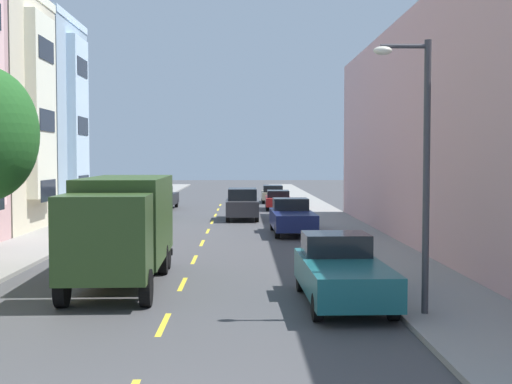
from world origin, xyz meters
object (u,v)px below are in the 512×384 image
object	(u,v)px
parked_suv_forest	(146,203)
parked_pickup_teal	(341,272)
parked_wagon_champagne	(272,193)
street_lamp	(420,155)
parked_pickup_black	(161,198)
moving_charcoal_sedan	(242,204)
parked_sedan_red	(278,199)
parked_hatchback_orange	(117,221)
delivery_box_truck	(123,223)
parked_pickup_navy	(292,217)

from	to	relation	value
parked_suv_forest	parked_pickup_teal	world-z (taller)	parked_suv_forest
parked_wagon_champagne	street_lamp	bearing A→B (deg)	-87.88
parked_pickup_black	parked_wagon_champagne	xyz separation A→B (m)	(8.60, 7.37, -0.02)
moving_charcoal_sedan	parked_sedan_red	bearing A→B (deg)	72.28
moving_charcoal_sedan	parked_suv_forest	bearing A→B (deg)	169.46
parked_hatchback_orange	delivery_box_truck	bearing A→B (deg)	-78.87
parked_suv_forest	parked_pickup_black	world-z (taller)	parked_suv_forest
parked_pickup_black	parked_pickup_teal	size ratio (longest dim) A/B	1.00
moving_charcoal_sedan	delivery_box_truck	bearing A→B (deg)	-99.54
parked_suv_forest	moving_charcoal_sedan	xyz separation A→B (m)	(6.06, -1.13, 0.00)
parked_pickup_navy	parked_pickup_teal	bearing A→B (deg)	-89.68
parked_hatchback_orange	street_lamp	bearing A→B (deg)	-59.29
delivery_box_truck	moving_charcoal_sedan	distance (m)	21.77
parked_pickup_black	parked_sedan_red	distance (m)	8.67
parked_wagon_champagne	parked_pickup_teal	distance (m)	40.59
parked_pickup_black	parked_hatchback_orange	world-z (taller)	parked_pickup_black
parked_hatchback_orange	parked_pickup_navy	bearing A→B (deg)	7.74
street_lamp	parked_pickup_black	size ratio (longest dim) A/B	1.20
delivery_box_truck	parked_hatchback_orange	size ratio (longest dim) A/B	2.02
parked_suv_forest	parked_pickup_teal	bearing A→B (deg)	-71.29
parked_pickup_teal	parked_hatchback_orange	bearing A→B (deg)	119.39
parked_sedan_red	parked_pickup_navy	world-z (taller)	parked_pickup_navy
parked_wagon_champagne	parked_sedan_red	bearing A→B (deg)	-89.63
street_lamp	parked_pickup_black	distance (m)	36.61
moving_charcoal_sedan	parked_pickup_navy	bearing A→B (deg)	-72.58
parked_suv_forest	parked_sedan_red	xyz separation A→B (m)	(8.68, 7.07, -0.24)
parked_pickup_navy	parked_pickup_teal	size ratio (longest dim) A/B	1.00
street_lamp	parked_hatchback_orange	distance (m)	20.16
parked_sedan_red	parked_hatchback_orange	world-z (taller)	parked_hatchback_orange
parked_wagon_champagne	parked_hatchback_orange	distance (m)	26.71
parked_suv_forest	parked_pickup_navy	xyz separation A→B (m)	(8.56, -9.09, -0.16)
parked_wagon_champagne	parked_hatchback_orange	xyz separation A→B (m)	(-8.60, -25.29, -0.05)
delivery_box_truck	parked_suv_forest	size ratio (longest dim) A/B	1.69
parked_pickup_teal	parked_suv_forest	bearing A→B (deg)	108.71
parked_pickup_teal	parked_hatchback_orange	xyz separation A→B (m)	(-8.62, 15.30, -0.07)
parked_pickup_teal	moving_charcoal_sedan	world-z (taller)	moving_charcoal_sedan
parked_wagon_champagne	moving_charcoal_sedan	xyz separation A→B (m)	(-2.57, -16.17, 0.18)
parked_suv_forest	parked_pickup_navy	world-z (taller)	parked_suv_forest
street_lamp	parked_wagon_champagne	bearing A→B (deg)	92.12
delivery_box_truck	parked_hatchback_orange	xyz separation A→B (m)	(-2.43, 12.33, -1.09)
delivery_box_truck	parked_suv_forest	distance (m)	22.73
parked_pickup_navy	parked_hatchback_orange	distance (m)	8.61
delivery_box_truck	parked_pickup_navy	distance (m)	14.84
parked_sedan_red	parked_wagon_champagne	world-z (taller)	parked_wagon_champagne
moving_charcoal_sedan	parked_wagon_champagne	bearing A→B (deg)	80.98
parked_pickup_black	street_lamp	bearing A→B (deg)	-73.81
delivery_box_truck	parked_pickup_navy	size ratio (longest dim) A/B	1.53
street_lamp	moving_charcoal_sedan	size ratio (longest dim) A/B	1.33
parked_hatchback_orange	parked_pickup_black	bearing A→B (deg)	90.00
parked_pickup_black	parked_hatchback_orange	size ratio (longest dim) A/B	1.32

